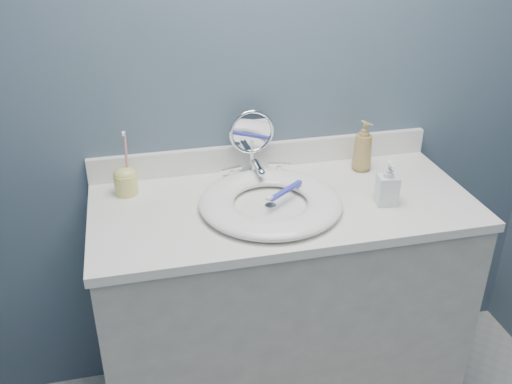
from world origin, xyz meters
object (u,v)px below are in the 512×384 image
object	(u,v)px
makeup_mirror	(252,139)
soap_bottle_clear	(388,183)
soap_bottle_amber	(363,146)
toothbrush_holder	(126,180)

from	to	relation	value
makeup_mirror	soap_bottle_clear	bearing A→B (deg)	-41.22
soap_bottle_amber	soap_bottle_clear	size ratio (longest dim) A/B	1.27
makeup_mirror	toothbrush_holder	world-z (taller)	makeup_mirror
makeup_mirror	toothbrush_holder	distance (m)	0.44
toothbrush_holder	makeup_mirror	bearing A→B (deg)	7.63
soap_bottle_amber	toothbrush_holder	distance (m)	0.82
makeup_mirror	soap_bottle_amber	distance (m)	0.39
soap_bottle_amber	toothbrush_holder	bearing A→B (deg)	155.77
toothbrush_holder	soap_bottle_amber	bearing A→B (deg)	-0.28
soap_bottle_amber	makeup_mirror	bearing A→B (deg)	146.88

